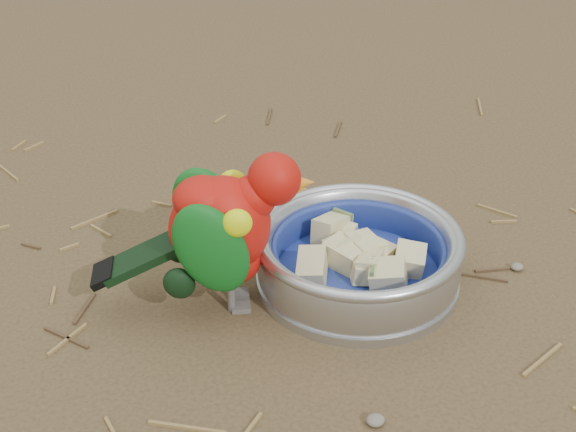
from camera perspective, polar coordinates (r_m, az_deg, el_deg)
name	(u,v)px	position (r m, az deg, el deg)	size (l,w,h in m)	color
ground	(247,285)	(0.83, -2.92, -4.94)	(60.00, 60.00, 0.00)	brown
food_bowl	(357,277)	(0.83, 4.93, -4.31)	(0.21, 0.21, 0.02)	#B2B2BA
bowl_wall	(358,252)	(0.81, 5.03, -2.59)	(0.21, 0.21, 0.04)	#B2B2BA
fruit_wedges	(358,258)	(0.82, 5.00, -3.00)	(0.12, 0.12, 0.03)	beige
lory_parrot	(224,237)	(0.76, -4.55, -1.53)	(0.09, 0.19, 0.16)	#B2110B
ground_debris	(229,271)	(0.85, -4.23, -3.92)	(0.90, 0.80, 0.01)	olive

